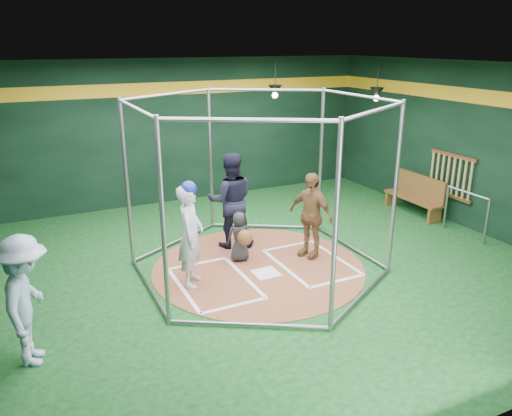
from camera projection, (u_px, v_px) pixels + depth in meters
name	position (u px, v px, depth m)	size (l,w,h in m)	color
room_shell	(258.00, 173.00, 8.44)	(10.10, 9.10, 3.53)	#0D3A14
clay_disc	(258.00, 267.00, 8.99)	(3.80, 3.80, 0.01)	brown
home_plate	(266.00, 273.00, 8.73)	(0.43, 0.43, 0.01)	white
batter_box_left	(214.00, 283.00, 8.38)	(1.17, 1.77, 0.01)	white
batter_box_right	(311.00, 262.00, 9.16)	(1.17, 1.77, 0.01)	white
batting_cage	(259.00, 188.00, 8.51)	(4.05, 4.67, 3.00)	gray
bat_rack	(451.00, 175.00, 11.02)	(0.07, 1.25, 0.98)	brown
pendant_lamp_near	(275.00, 90.00, 12.09)	(0.34, 0.34, 0.90)	black
pendant_lamp_far	(377.00, 93.00, 11.47)	(0.34, 0.34, 0.90)	black
batter_figure	(191.00, 234.00, 8.09)	(0.66, 0.75, 1.78)	silver
visitor_leopard	(310.00, 215.00, 9.22)	(0.95, 0.39, 1.62)	#9E7143
catcher_figure	(240.00, 237.00, 9.09)	(0.50, 0.58, 0.93)	black
umpire	(231.00, 200.00, 9.64)	(0.91, 0.71, 1.87)	black
bystander_blue	(27.00, 301.00, 6.11)	(1.10, 0.63, 1.70)	#A8C3DE
dugout_bench	(416.00, 194.00, 11.66)	(0.37, 1.60, 0.94)	brown
steel_railing	(466.00, 206.00, 10.27)	(0.05, 1.11, 0.96)	gray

